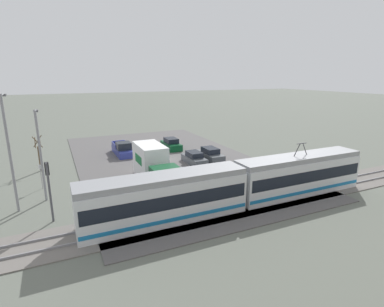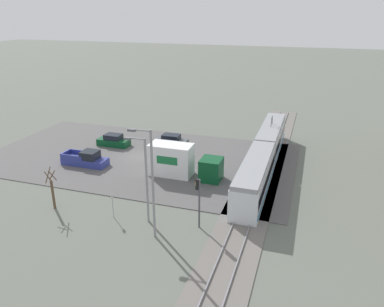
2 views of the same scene
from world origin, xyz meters
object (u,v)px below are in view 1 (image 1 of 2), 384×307
pickup_truck (123,150)px  sedan_car_0 (171,144)px  street_lamp_near_crossing (40,149)px  box_truck (154,165)px  no_parking_sign (41,174)px  light_rail_tram (239,185)px  sedan_car_1 (210,155)px  street_lamp_mid_block (9,147)px  traffic_light_pole (49,183)px  sedan_car_2 (194,158)px  street_tree (39,155)px

pickup_truck → sedan_car_0: size_ratio=1.28×
sedan_car_0 → street_lamp_near_crossing: (16.56, 12.49, 3.78)m
box_truck → no_parking_sign: size_ratio=3.47×
light_rail_tram → sedan_car_1: 13.92m
street_lamp_near_crossing → street_lamp_mid_block: (2.01, 1.51, 0.76)m
no_parking_sign → traffic_light_pole: bearing=96.2°
light_rail_tram → pickup_truck: bearing=-75.8°
street_lamp_near_crossing → street_lamp_mid_block: 2.62m
light_rail_tram → street_lamp_near_crossing: 16.95m
pickup_truck → sedan_car_2: (-7.05, 7.91, -0.09)m
sedan_car_2 → sedan_car_1: bearing=13.2°
sedan_car_1 → street_lamp_near_crossing: bearing=-165.4°
sedan_car_1 → sedan_car_0: bearing=108.0°
sedan_car_2 → street_lamp_near_crossing: bearing=-165.2°
light_rail_tram → street_lamp_mid_block: size_ratio=2.75×
light_rail_tram → box_truck: bearing=-61.8°
street_lamp_mid_block → street_tree: bearing=-97.5°
pickup_truck → sedan_car_0: 7.16m
pickup_truck → sedan_car_0: pickup_truck is taller
sedan_car_2 → street_tree: street_tree is taller
traffic_light_pole → street_tree: bearing=-85.5°
box_truck → street_lamp_mid_block: (12.01, 1.85, 3.54)m
pickup_truck → street_tree: street_tree is taller
light_rail_tram → traffic_light_pole: bearing=-14.1°
street_lamp_mid_block → pickup_truck: bearing=-129.6°
traffic_light_pole → no_parking_sign: 7.96m
street_lamp_near_crossing → box_truck: bearing=-178.1°
sedan_car_0 → no_parking_sign: (16.91, 9.40, 0.70)m
box_truck → no_parking_sign: box_truck is taller
box_truck → street_lamp_near_crossing: size_ratio=1.05×
sedan_car_2 → street_tree: bearing=164.1°
sedan_car_0 → light_rail_tram: bearing=-95.5°
street_tree → sedan_car_1: bearing=167.8°
sedan_car_0 → sedan_car_2: sedan_car_0 is taller
no_parking_sign → sedan_car_1: bearing=-174.5°
street_tree → sedan_car_0: bearing=-169.2°
street_lamp_near_crossing → light_rail_tram: bearing=150.6°
traffic_light_pole → street_lamp_mid_block: 4.64m
sedan_car_2 → no_parking_sign: 16.87m
box_truck → street_lamp_near_crossing: bearing=1.9°
light_rail_tram → sedan_car_1: (-4.43, -13.16, -1.07)m
light_rail_tram → street_lamp_mid_block: street_lamp_mid_block is taller
light_rail_tram → box_truck: light_rail_tram is taller
sedan_car_1 → no_parking_sign: 19.47m
box_truck → traffic_light_pole: bearing=27.8°
sedan_car_2 → traffic_light_pole: traffic_light_pole is taller
street_lamp_near_crossing → street_tree: bearing=-86.3°
traffic_light_pole → street_lamp_near_crossing: 4.94m
traffic_light_pole → light_rail_tram: bearing=165.9°
light_rail_tram → box_truck: 9.69m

